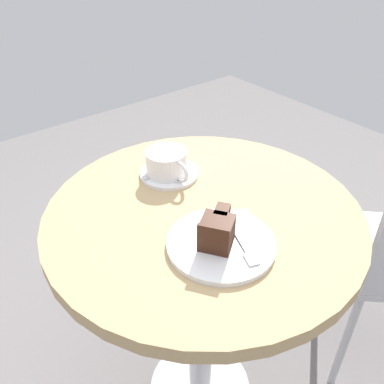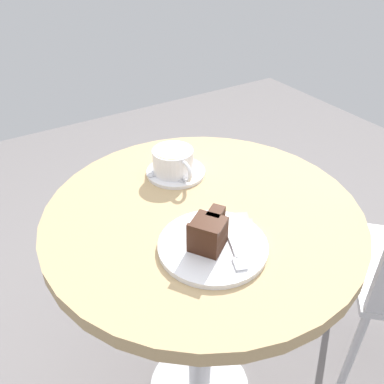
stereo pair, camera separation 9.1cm
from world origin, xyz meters
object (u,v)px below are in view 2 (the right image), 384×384
at_px(cake_slice, 209,232).
at_px(napkin, 224,234).
at_px(cake_plate, 213,246).
at_px(fork, 235,252).
at_px(saucer, 176,172).
at_px(teaspoon, 160,177).
at_px(coffee_cup, 173,161).

distance_m(cake_slice, napkin, 0.07).
bearing_deg(cake_plate, napkin, 116.12).
bearing_deg(fork, saucer, -167.75).
distance_m(saucer, napkin, 0.27).
relative_size(teaspoon, napkin, 0.49).
height_order(coffee_cup, napkin, coffee_cup).
bearing_deg(cake_slice, fork, 32.66).
distance_m(coffee_cup, cake_plate, 0.29).
xyz_separation_m(cake_slice, fork, (0.05, 0.03, -0.03)).
bearing_deg(napkin, cake_slice, -71.28).
height_order(cake_plate, cake_slice, cake_slice).
height_order(saucer, coffee_cup, coffee_cup).
bearing_deg(saucer, napkin, -7.62).
bearing_deg(teaspoon, cake_slice, 134.73).
bearing_deg(cake_slice, teaspoon, 172.63).
bearing_deg(coffee_cup, saucer, 103.67).
height_order(saucer, teaspoon, teaspoon).
relative_size(saucer, teaspoon, 1.69).
xyz_separation_m(coffee_cup, cake_slice, (0.28, -0.08, 0.00)).
height_order(saucer, napkin, saucer).
height_order(coffee_cup, teaspoon, coffee_cup).
distance_m(saucer, coffee_cup, 0.04).
xyz_separation_m(saucer, teaspoon, (0.01, -0.05, 0.01)).
distance_m(coffee_cup, teaspoon, 0.05).
height_order(cake_plate, fork, fork).
distance_m(cake_slice, fork, 0.06).
bearing_deg(saucer, cake_slice, -16.91).
relative_size(teaspoon, cake_slice, 0.87).
bearing_deg(saucer, coffee_cup, -76.33).
distance_m(coffee_cup, napkin, 0.27).
relative_size(saucer, cake_plate, 0.68).
height_order(saucer, cake_plate, cake_plate).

